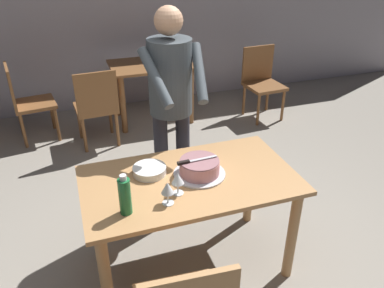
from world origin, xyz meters
name	(u,v)px	position (x,y,z in m)	size (l,w,h in m)	color
ground_plane	(190,263)	(0.00, 0.00, 0.00)	(14.00, 14.00, 0.00)	gray
back_wall	(108,4)	(0.00, 3.26, 1.35)	(10.00, 0.12, 2.70)	#ADA8B2
main_dining_table	(190,194)	(0.00, 0.00, 0.62)	(1.38, 0.78, 0.75)	tan
cake_on_platter	(199,168)	(0.07, 0.02, 0.80)	(0.34, 0.34, 0.11)	silver
cake_knife	(189,161)	(0.00, 0.02, 0.87)	(0.27, 0.04, 0.02)	silver
plate_stack	(149,170)	(-0.23, 0.13, 0.78)	(0.22, 0.22, 0.05)	white
wine_glass_near	(178,179)	(-0.12, -0.13, 0.85)	(0.08, 0.08, 0.14)	silver
wine_glass_far	(168,189)	(-0.20, -0.21, 0.85)	(0.08, 0.08, 0.14)	silver
water_bottle	(125,196)	(-0.45, -0.21, 0.86)	(0.07, 0.07, 0.25)	#1E6B38
person_cutting_cake	(171,97)	(0.06, 0.60, 1.08)	(0.47, 0.55, 1.72)	#2D2D38
background_table	(152,76)	(0.36, 2.56, 0.58)	(1.00, 0.70, 0.74)	brown
background_chair_1	(26,100)	(-1.12, 2.46, 0.49)	(0.50, 0.50, 0.90)	brown
background_chair_2	(262,80)	(1.72, 2.22, 0.49)	(0.47, 0.47, 0.90)	brown
background_chair_3	(96,105)	(-0.39, 2.06, 0.49)	(0.47, 0.47, 0.90)	brown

